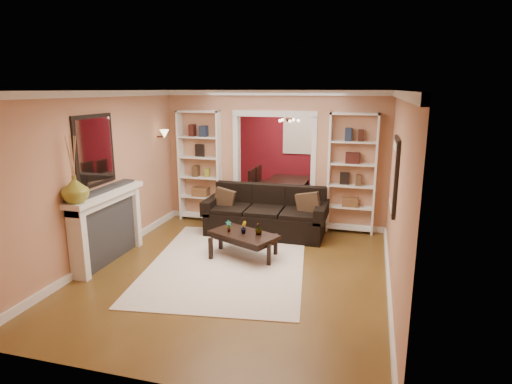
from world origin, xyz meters
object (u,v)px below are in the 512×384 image
(coffee_table, at_px, (244,245))
(bookshelf_left, at_px, (200,166))
(bookshelf_right, at_px, (352,174))
(dining_table, at_px, (288,194))
(fireplace, at_px, (109,227))
(sofa, at_px, (266,211))

(coffee_table, distance_m, bookshelf_left, 2.53)
(bookshelf_right, bearing_deg, dining_table, 134.97)
(bookshelf_left, xyz_separation_m, bookshelf_right, (3.10, 0.00, 0.00))
(bookshelf_left, xyz_separation_m, fireplace, (-0.54, -2.53, -0.57))
(fireplace, bearing_deg, dining_table, 62.59)
(bookshelf_left, bearing_deg, sofa, -20.43)
(bookshelf_right, xyz_separation_m, fireplace, (-3.64, -2.53, -0.57))
(sofa, distance_m, bookshelf_left, 1.80)
(sofa, relative_size, dining_table, 1.37)
(bookshelf_left, distance_m, dining_table, 2.35)
(coffee_table, bearing_deg, bookshelf_left, 154.03)
(dining_table, bearing_deg, fireplace, 152.59)
(bookshelf_right, relative_size, fireplace, 1.35)
(coffee_table, height_order, fireplace, fireplace)
(sofa, distance_m, dining_table, 2.12)
(fireplace, distance_m, dining_table, 4.59)
(coffee_table, height_order, bookshelf_left, bookshelf_left)
(dining_table, bearing_deg, bookshelf_left, 134.39)
(coffee_table, relative_size, dining_table, 0.65)
(bookshelf_right, bearing_deg, coffee_table, -131.68)
(coffee_table, bearing_deg, fireplace, -135.86)
(bookshelf_left, bearing_deg, dining_table, 44.39)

